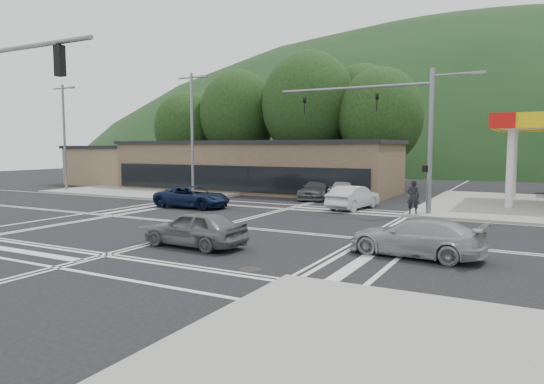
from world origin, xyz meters
The scene contains 20 objects.
ground centered at (0.00, 0.00, 0.00)m, with size 120.00×120.00×0.00m, color black.
sidewalk_nw centered at (-15.00, 15.00, 0.07)m, with size 16.00×16.00×0.15m, color gray.
commercial_row centered at (-8.00, 17.00, 2.00)m, with size 24.00×8.00×4.00m, color brown.
commercial_nw centered at (-24.00, 17.00, 1.80)m, with size 8.00×7.00×3.60m, color #846B4F.
hill_north centered at (0.00, 90.00, 0.00)m, with size 252.00×126.00×140.00m, color #183618.
tree_n_a centered at (-14.00, 24.00, 7.14)m, with size 8.00×8.00×11.75m.
tree_n_b centered at (-6.00, 24.00, 7.79)m, with size 9.00×9.00×12.98m.
tree_n_c centered at (1.00, 24.00, 6.49)m, with size 7.60×7.60×10.87m.
tree_n_d centered at (-20.00, 23.00, 5.84)m, with size 6.80×6.80×9.76m.
tree_n_e centered at (-2.00, 28.00, 7.14)m, with size 8.40×8.40×11.98m.
streetlight_nw centered at (-8.44, 9.00, 5.05)m, with size 2.50×0.25×9.00m.
streetlight_w centered at (-21.94, 9.00, 5.05)m, with size 2.50×0.25×9.00m.
signal_mast_ne centered at (6.95, 8.20, 5.07)m, with size 11.65×0.30×8.00m.
car_blue_west centered at (-5.50, 5.00, 0.67)m, with size 2.22×4.81×1.34m, color #0B1734.
car_grey_center centered at (1.88, -4.50, 0.71)m, with size 1.67×4.14×1.41m, color #5D5F62.
car_silver_east centered at (9.64, -2.22, 0.67)m, with size 1.89×4.65×1.35m, color #A1A3A8.
car_queue_a centered at (3.62, 9.00, 0.72)m, with size 1.53×4.39×1.45m, color silver.
car_queue_b centered at (1.49, 14.00, 0.76)m, with size 1.78×4.43×1.51m, color silver.
car_northbound centered at (-0.50, 13.35, 0.72)m, with size 2.03×4.99×1.45m, color #575A5C.
pedestrian centered at (7.50, 7.50, 1.07)m, with size 0.67×0.44×1.84m, color black.
Camera 1 is at (13.04, -19.19, 3.80)m, focal length 32.00 mm.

